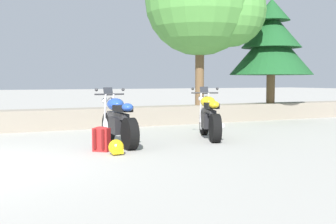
{
  "coord_description": "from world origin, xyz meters",
  "views": [
    {
      "loc": [
        0.02,
        -7.36,
        1.33
      ],
      "look_at": [
        4.24,
        1.2,
        0.65
      ],
      "focal_mm": 47.43,
      "sensor_mm": 36.0,
      "label": 1
    }
  ],
  "objects_px": {
    "rider_backpack": "(102,138)",
    "leafy_tree_far_left": "(206,3)",
    "motorcycle_blue_near_left": "(118,121)",
    "motorcycle_yellow_centre": "(209,117)",
    "rider_helmet": "(116,147)",
    "pine_tree_mid_left": "(271,43)"
  },
  "relations": [
    {
      "from": "leafy_tree_far_left",
      "to": "pine_tree_mid_left",
      "type": "relative_size",
      "value": 1.42
    },
    {
      "from": "pine_tree_mid_left",
      "to": "rider_helmet",
      "type": "bearing_deg",
      "value": -147.36
    },
    {
      "from": "motorcycle_blue_near_left",
      "to": "rider_backpack",
      "type": "distance_m",
      "value": 0.92
    },
    {
      "from": "rider_helmet",
      "to": "rider_backpack",
      "type": "bearing_deg",
      "value": 101.79
    },
    {
      "from": "motorcycle_yellow_centre",
      "to": "rider_helmet",
      "type": "bearing_deg",
      "value": -155.02
    },
    {
      "from": "rider_backpack",
      "to": "leafy_tree_far_left",
      "type": "relative_size",
      "value": 0.09
    },
    {
      "from": "motorcycle_blue_near_left",
      "to": "rider_helmet",
      "type": "xyz_separation_m",
      "value": [
        -0.47,
        -1.19,
        -0.35
      ]
    },
    {
      "from": "motorcycle_yellow_centre",
      "to": "rider_helmet",
      "type": "xyz_separation_m",
      "value": [
        -2.71,
        -1.26,
        -0.35
      ]
    },
    {
      "from": "rider_helmet",
      "to": "pine_tree_mid_left",
      "type": "relative_size",
      "value": 0.08
    },
    {
      "from": "leafy_tree_far_left",
      "to": "pine_tree_mid_left",
      "type": "xyz_separation_m",
      "value": [
        2.56,
        -0.04,
        -1.16
      ]
    },
    {
      "from": "rider_backpack",
      "to": "pine_tree_mid_left",
      "type": "xyz_separation_m",
      "value": [
        7.34,
        4.12,
        2.36
      ]
    },
    {
      "from": "motorcycle_yellow_centre",
      "to": "rider_backpack",
      "type": "xyz_separation_m",
      "value": [
        -2.82,
        -0.75,
        -0.24
      ]
    },
    {
      "from": "motorcycle_yellow_centre",
      "to": "rider_backpack",
      "type": "bearing_deg",
      "value": -165.14
    },
    {
      "from": "motorcycle_blue_near_left",
      "to": "rider_backpack",
      "type": "bearing_deg",
      "value": -130.44
    },
    {
      "from": "leafy_tree_far_left",
      "to": "pine_tree_mid_left",
      "type": "distance_m",
      "value": 2.81
    },
    {
      "from": "rider_backpack",
      "to": "motorcycle_blue_near_left",
      "type": "bearing_deg",
      "value": 49.56
    },
    {
      "from": "motorcycle_yellow_centre",
      "to": "pine_tree_mid_left",
      "type": "bearing_deg",
      "value": 36.69
    },
    {
      "from": "rider_backpack",
      "to": "rider_helmet",
      "type": "relative_size",
      "value": 1.68
    },
    {
      "from": "rider_backpack",
      "to": "pine_tree_mid_left",
      "type": "height_order",
      "value": "pine_tree_mid_left"
    },
    {
      "from": "motorcycle_blue_near_left",
      "to": "motorcycle_yellow_centre",
      "type": "relative_size",
      "value": 1.04
    },
    {
      "from": "motorcycle_blue_near_left",
      "to": "pine_tree_mid_left",
      "type": "bearing_deg",
      "value": 26.98
    },
    {
      "from": "motorcycle_yellow_centre",
      "to": "leafy_tree_far_left",
      "type": "xyz_separation_m",
      "value": [
        1.96,
        3.41,
        3.28
      ]
    }
  ]
}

